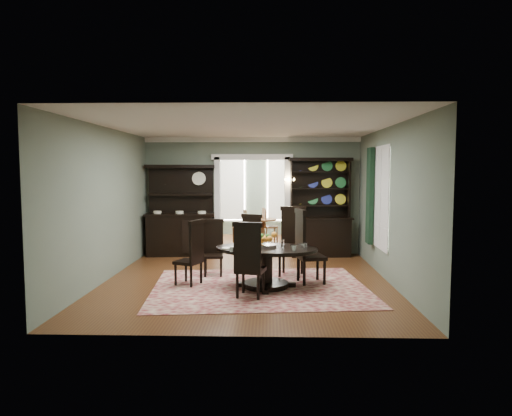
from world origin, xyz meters
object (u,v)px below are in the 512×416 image
at_px(sideboard, 180,224).
at_px(parlor_table, 262,228).
at_px(dining_table, 266,260).
at_px(welsh_dresser, 320,220).

xyz_separation_m(sideboard, parlor_table, (2.07, 1.78, -0.32)).
xyz_separation_m(dining_table, sideboard, (-2.21, 3.21, 0.29)).
relative_size(dining_table, parlor_table, 2.53).
relative_size(sideboard, welsh_dresser, 0.93).
height_order(dining_table, parlor_table, same).
bearing_deg(parlor_table, dining_table, -88.35).
height_order(welsh_dresser, parlor_table, welsh_dresser).
bearing_deg(dining_table, parlor_table, 99.90).
height_order(sideboard, welsh_dresser, welsh_dresser).
relative_size(dining_table, welsh_dresser, 0.82).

